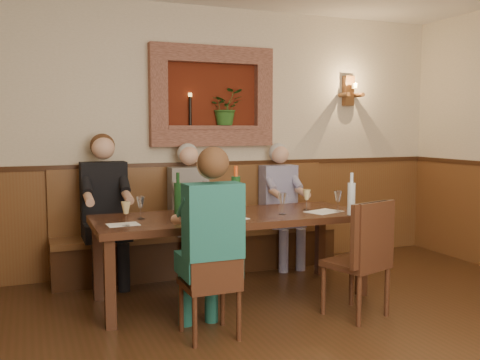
{
  "coord_description": "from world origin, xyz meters",
  "views": [
    {
      "loc": [
        -1.66,
        -2.52,
        1.52
      ],
      "look_at": [
        0.1,
        1.9,
        1.05
      ],
      "focal_mm": 40.0,
      "sensor_mm": 36.0,
      "label": 1
    }
  ],
  "objects_px": {
    "wine_bottle_green_a": "(236,195)",
    "water_bottle": "(351,198)",
    "person_chair_front": "(209,259)",
    "spittoon_bucket": "(207,201)",
    "person_bench_mid": "(191,221)",
    "wine_bottle_green_b": "(178,198)",
    "bench": "(200,241)",
    "chair_near_left": "(210,303)",
    "person_bench_right": "(282,216)",
    "dining_table": "(232,223)",
    "person_bench_left": "(106,222)",
    "chair_near_right": "(357,282)"
  },
  "relations": [
    {
      "from": "chair_near_left",
      "to": "bench",
      "type": "bearing_deg",
      "value": 73.95
    },
    {
      "from": "bench",
      "to": "chair_near_left",
      "type": "bearing_deg",
      "value": -105.11
    },
    {
      "from": "chair_near_left",
      "to": "spittoon_bucket",
      "type": "distance_m",
      "value": 1.05
    },
    {
      "from": "chair_near_left",
      "to": "wine_bottle_green_b",
      "type": "distance_m",
      "value": 1.11
    },
    {
      "from": "person_bench_left",
      "to": "wine_bottle_green_b",
      "type": "xyz_separation_m",
      "value": [
        0.53,
        -0.73,
        0.3
      ]
    },
    {
      "from": "person_chair_front",
      "to": "wine_bottle_green_b",
      "type": "bearing_deg",
      "value": 89.17
    },
    {
      "from": "person_bench_mid",
      "to": "wine_bottle_green_b",
      "type": "relative_size",
      "value": 3.57
    },
    {
      "from": "person_chair_front",
      "to": "water_bottle",
      "type": "distance_m",
      "value": 1.54
    },
    {
      "from": "chair_near_left",
      "to": "spittoon_bucket",
      "type": "xyz_separation_m",
      "value": [
        0.24,
        0.8,
        0.63
      ]
    },
    {
      "from": "person_bench_left",
      "to": "person_bench_mid",
      "type": "distance_m",
      "value": 0.86
    },
    {
      "from": "person_bench_left",
      "to": "chair_near_right",
      "type": "bearing_deg",
      "value": -43.31
    },
    {
      "from": "person_chair_front",
      "to": "wine_bottle_green_a",
      "type": "bearing_deg",
      "value": 56.11
    },
    {
      "from": "chair_near_right",
      "to": "spittoon_bucket",
      "type": "xyz_separation_m",
      "value": [
        -1.0,
        0.83,
        0.61
      ]
    },
    {
      "from": "bench",
      "to": "spittoon_bucket",
      "type": "bearing_deg",
      "value": -103.79
    },
    {
      "from": "person_bench_right",
      "to": "chair_near_right",
      "type": "bearing_deg",
      "value": -94.65
    },
    {
      "from": "dining_table",
      "to": "person_bench_mid",
      "type": "xyz_separation_m",
      "value": [
        -0.13,
        0.84,
        -0.12
      ]
    },
    {
      "from": "wine_bottle_green_a",
      "to": "water_bottle",
      "type": "distance_m",
      "value": 1.02
    },
    {
      "from": "chair_near_left",
      "to": "person_chair_front",
      "type": "height_order",
      "value": "person_chair_front"
    },
    {
      "from": "person_bench_left",
      "to": "water_bottle",
      "type": "bearing_deg",
      "value": -31.96
    },
    {
      "from": "person_bench_mid",
      "to": "person_chair_front",
      "type": "xyz_separation_m",
      "value": [
        -0.34,
        -1.62,
        0.01
      ]
    },
    {
      "from": "chair_near_left",
      "to": "person_bench_right",
      "type": "bearing_deg",
      "value": 48.96
    },
    {
      "from": "person_chair_front",
      "to": "wine_bottle_green_b",
      "type": "relative_size",
      "value": 3.65
    },
    {
      "from": "chair_near_right",
      "to": "person_bench_mid",
      "type": "height_order",
      "value": "person_bench_mid"
    },
    {
      "from": "chair_near_left",
      "to": "dining_table",
      "type": "bearing_deg",
      "value": 58.45
    },
    {
      "from": "bench",
      "to": "person_bench_right",
      "type": "height_order",
      "value": "person_bench_right"
    },
    {
      "from": "person_bench_left",
      "to": "person_chair_front",
      "type": "xyz_separation_m",
      "value": [
        0.51,
        -1.62,
        -0.03
      ]
    },
    {
      "from": "chair_near_right",
      "to": "person_bench_right",
      "type": "bearing_deg",
      "value": 67.53
    },
    {
      "from": "dining_table",
      "to": "person_bench_left",
      "type": "bearing_deg",
      "value": 139.56
    },
    {
      "from": "person_bench_right",
      "to": "spittoon_bucket",
      "type": "bearing_deg",
      "value": -143.81
    },
    {
      "from": "spittoon_bucket",
      "to": "wine_bottle_green_b",
      "type": "xyz_separation_m",
      "value": [
        -0.23,
        0.1,
        0.02
      ]
    },
    {
      "from": "person_bench_left",
      "to": "wine_bottle_green_a",
      "type": "bearing_deg",
      "value": -41.39
    },
    {
      "from": "water_bottle",
      "to": "dining_table",
      "type": "bearing_deg",
      "value": 158.39
    },
    {
      "from": "person_bench_left",
      "to": "spittoon_bucket",
      "type": "bearing_deg",
      "value": -47.69
    },
    {
      "from": "person_chair_front",
      "to": "wine_bottle_green_b",
      "type": "xyz_separation_m",
      "value": [
        0.01,
        0.89,
        0.33
      ]
    },
    {
      "from": "bench",
      "to": "person_bench_mid",
      "type": "xyz_separation_m",
      "value": [
        -0.13,
        -0.1,
        0.23
      ]
    },
    {
      "from": "person_chair_front",
      "to": "wine_bottle_green_a",
      "type": "xyz_separation_m",
      "value": [
        0.49,
        0.73,
        0.36
      ]
    },
    {
      "from": "person_bench_right",
      "to": "water_bottle",
      "type": "relative_size",
      "value": 3.62
    },
    {
      "from": "chair_near_left",
      "to": "chair_near_right",
      "type": "distance_m",
      "value": 1.24
    },
    {
      "from": "chair_near_left",
      "to": "person_bench_left",
      "type": "relative_size",
      "value": 0.59
    },
    {
      "from": "person_chair_front",
      "to": "spittoon_bucket",
      "type": "distance_m",
      "value": 0.88
    },
    {
      "from": "person_bench_left",
      "to": "spittoon_bucket",
      "type": "xyz_separation_m",
      "value": [
        0.75,
        -0.83,
        0.28
      ]
    },
    {
      "from": "bench",
      "to": "wine_bottle_green_b",
      "type": "xyz_separation_m",
      "value": [
        -0.46,
        -0.83,
        0.58
      ]
    },
    {
      "from": "person_bench_mid",
      "to": "person_chair_front",
      "type": "bearing_deg",
      "value": -101.91
    },
    {
      "from": "chair_near_right",
      "to": "water_bottle",
      "type": "height_order",
      "value": "water_bottle"
    },
    {
      "from": "person_bench_mid",
      "to": "water_bottle",
      "type": "xyz_separation_m",
      "value": [
        1.11,
        -1.23,
        0.34
      ]
    },
    {
      "from": "bench",
      "to": "water_bottle",
      "type": "relative_size",
      "value": 8.05
    },
    {
      "from": "spittoon_bucket",
      "to": "water_bottle",
      "type": "height_order",
      "value": "water_bottle"
    },
    {
      "from": "person_bench_left",
      "to": "wine_bottle_green_a",
      "type": "xyz_separation_m",
      "value": [
        1.0,
        -0.88,
        0.33
      ]
    },
    {
      "from": "person_bench_mid",
      "to": "person_bench_right",
      "type": "height_order",
      "value": "person_bench_mid"
    },
    {
      "from": "bench",
      "to": "person_bench_left",
      "type": "relative_size",
      "value": 2.05
    }
  ]
}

